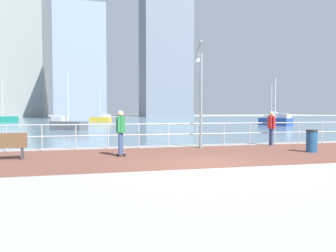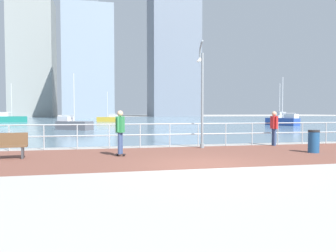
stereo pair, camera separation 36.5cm
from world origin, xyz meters
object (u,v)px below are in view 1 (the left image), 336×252
at_px(skateboarder, 121,129).
at_px(trash_bin, 312,141).
at_px(park_bench, 2,146).
at_px(sailboat_red, 67,125).
at_px(bystander, 271,125).
at_px(sailboat_ivory, 101,119).
at_px(sailboat_navy, 276,121).
at_px(sailboat_teal, 272,117).
at_px(sailboat_gray, 2,119).
at_px(lamppost, 200,89).

bearing_deg(skateboarder, trash_bin, -4.39).
distance_m(park_bench, sailboat_red, 18.65).
bearing_deg(sailboat_red, trash_bin, -60.81).
bearing_deg(bystander, sailboat_ivory, 99.62).
relative_size(skateboarder, sailboat_ivory, 0.35).
xyz_separation_m(trash_bin, park_bench, (-11.89, 0.74, 0.01)).
relative_size(sailboat_navy, sailboat_red, 1.12).
distance_m(bystander, sailboat_navy, 24.74).
bearing_deg(park_bench, sailboat_ivory, 83.25).
bearing_deg(sailboat_red, sailboat_teal, 32.44).
relative_size(sailboat_gray, sailboat_red, 1.17).
distance_m(lamppost, sailboat_gray, 44.03).
height_order(lamppost, sailboat_ivory, same).
distance_m(park_bench, sailboat_gray, 43.37).
height_order(sailboat_navy, sailboat_ivory, sailboat_navy).
relative_size(lamppost, skateboarder, 2.87).
distance_m(lamppost, sailboat_teal, 46.66).
xyz_separation_m(bystander, sailboat_teal, (23.13, 37.98, -0.36)).
bearing_deg(sailboat_teal, bystander, -121.34).
bearing_deg(sailboat_red, lamppost, -67.33).
bearing_deg(sailboat_ivory, sailboat_teal, -3.90).
height_order(skateboarder, sailboat_navy, sailboat_navy).
height_order(sailboat_teal, sailboat_gray, sailboat_teal).
relative_size(skateboarder, park_bench, 1.05).
bearing_deg(park_bench, sailboat_red, 86.69).
height_order(bystander, sailboat_navy, sailboat_navy).
distance_m(bystander, trash_bin, 2.92).
bearing_deg(park_bench, sailboat_navy, 42.49).
relative_size(trash_bin, park_bench, 0.57).
relative_size(park_bench, sailboat_teal, 0.24).
relative_size(skateboarder, trash_bin, 1.85).
xyz_separation_m(sailboat_teal, sailboat_gray, (-44.82, 2.10, -0.06)).
distance_m(skateboarder, sailboat_navy, 31.23).
distance_m(bystander, sailboat_ivory, 40.60).
bearing_deg(sailboat_teal, sailboat_red, -147.56).
relative_size(bystander, trash_bin, 1.82).
height_order(lamppost, trash_bin, lamppost).
distance_m(lamppost, park_bench, 8.56).
distance_m(park_bench, sailboat_teal, 53.17).
xyz_separation_m(lamppost, park_bench, (-8.00, -2.05, -2.26)).
relative_size(sailboat_navy, sailboat_gray, 0.96).
bearing_deg(park_bench, sailboat_gray, 103.22).
bearing_deg(sailboat_teal, sailboat_ivory, 176.10).
xyz_separation_m(park_bench, sailboat_teal, (34.90, 40.12, 0.16)).
bearing_deg(lamppost, bystander, 1.20).
relative_size(bystander, sailboat_red, 0.33).
height_order(lamppost, sailboat_navy, sailboat_navy).
bearing_deg(lamppost, sailboat_ivory, 94.30).
bearing_deg(skateboarder, sailboat_ivory, 88.80).
xyz_separation_m(sailboat_teal, sailboat_navy, (-9.82, -17.14, -0.09)).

